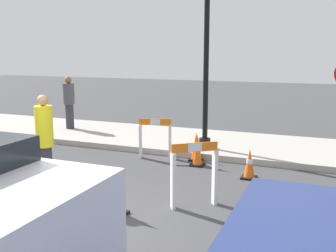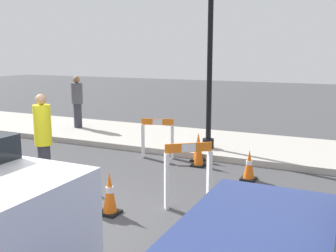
{
  "view_description": "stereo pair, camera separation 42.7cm",
  "coord_description": "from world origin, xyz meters",
  "views": [
    {
      "loc": [
        3.66,
        -4.18,
        2.52
      ],
      "look_at": [
        0.59,
        3.31,
        1.0
      ],
      "focal_mm": 42.0,
      "sensor_mm": 36.0,
      "label": 1
    },
    {
      "loc": [
        4.05,
        -4.01,
        2.52
      ],
      "look_at": [
        0.59,
        3.31,
        1.0
      ],
      "focal_mm": 42.0,
      "sensor_mm": 36.0,
      "label": 2
    }
  ],
  "objects": [
    {
      "name": "ground_plane",
      "position": [
        0.0,
        0.0,
        0.0
      ],
      "size": [
        60.0,
        60.0,
        0.0
      ],
      "primitive_type": "plane",
      "color": "#424244"
    },
    {
      "name": "sidewalk_slab",
      "position": [
        0.0,
        5.97,
        0.07
      ],
      "size": [
        18.0,
        2.93,
        0.15
      ],
      "color": "#ADA89E",
      "rests_on": "ground_plane"
    },
    {
      "name": "barricade_0",
      "position": [
        -0.11,
        4.22,
        0.52
      ],
      "size": [
        0.78,
        0.37,
        0.97
      ],
      "rotation": [
        0.0,
        0.0,
        3.46
      ],
      "color": "white",
      "rests_on": "ground_plane"
    },
    {
      "name": "barricade_1",
      "position": [
        1.72,
        1.71,
        0.58
      ],
      "size": [
        0.7,
        0.58,
        1.08
      ],
      "rotation": [
        0.0,
        0.0,
        6.94
      ],
      "color": "white",
      "rests_on": "ground_plane"
    },
    {
      "name": "traffic_cone_0",
      "position": [
        -0.21,
        1.53,
        0.23
      ],
      "size": [
        0.3,
        0.3,
        0.48
      ],
      "color": "black",
      "rests_on": "ground_plane"
    },
    {
      "name": "traffic_cone_1",
      "position": [
        1.03,
        4.0,
        0.35
      ],
      "size": [
        0.3,
        0.3,
        0.73
      ],
      "color": "black",
      "rests_on": "ground_plane"
    },
    {
      "name": "traffic_cone_2",
      "position": [
        0.86,
        4.4,
        0.33
      ],
      "size": [
        0.3,
        0.3,
        0.68
      ],
      "color": "black",
      "rests_on": "ground_plane"
    },
    {
      "name": "traffic_cone_3",
      "position": [
        0.72,
        0.9,
        0.34
      ],
      "size": [
        0.3,
        0.3,
        0.7
      ],
      "color": "black",
      "rests_on": "ground_plane"
    },
    {
      "name": "traffic_cone_4",
      "position": [
        2.29,
        3.52,
        0.3
      ],
      "size": [
        0.3,
        0.3,
        0.62
      ],
      "color": "black",
      "rests_on": "ground_plane"
    },
    {
      "name": "person_worker",
      "position": [
        -0.94,
        1.28,
        0.98
      ],
      "size": [
        0.44,
        0.44,
        1.8
      ],
      "rotation": [
        0.0,
        0.0,
        0.79
      ],
      "color": "#33333D",
      "rests_on": "ground_plane"
    },
    {
      "name": "person_pedestrian",
      "position": [
        -3.84,
        5.95,
        1.02
      ],
      "size": [
        0.46,
        0.46,
        1.64
      ],
      "rotation": [
        0.0,
        0.0,
        3.55
      ],
      "color": "#33333D",
      "rests_on": "sidewalk_slab"
    }
  ]
}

